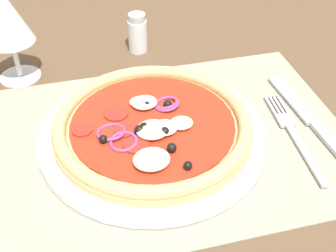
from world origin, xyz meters
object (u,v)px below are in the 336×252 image
(plate, at_px, (153,134))
(knife, at_px, (306,115))
(wine_glass, at_px, (5,17))
(fork, at_px, (292,131))
(pepper_shaker, at_px, (139,33))
(pizza, at_px, (152,125))

(plate, distance_m, knife, 0.22)
(knife, height_order, wine_glass, wine_glass)
(plate, xyz_separation_m, fork, (0.18, -0.04, -0.00))
(fork, distance_m, pepper_shaker, 0.31)
(fork, bearing_deg, knife, -49.29)
(knife, relative_size, wine_glass, 1.35)
(knife, distance_m, wine_glass, 0.45)
(pepper_shaker, bearing_deg, wine_glass, -170.10)
(pizza, xyz_separation_m, pepper_shaker, (0.03, 0.23, 0.01))
(plate, relative_size, pizza, 1.15)
(knife, bearing_deg, plate, 84.85)
(fork, relative_size, wine_glass, 1.21)
(pizza, xyz_separation_m, fork, (0.18, -0.04, -0.02))
(plate, height_order, pizza, pizza)
(wine_glass, bearing_deg, pizza, -49.45)
(pizza, distance_m, pepper_shaker, 0.24)
(plate, distance_m, pizza, 0.02)
(pizza, height_order, fork, pizza)
(pizza, xyz_separation_m, wine_glass, (-0.17, 0.20, 0.08))
(plate, xyz_separation_m, pepper_shaker, (0.03, 0.23, 0.02))
(pizza, bearing_deg, knife, -2.36)
(wine_glass, distance_m, pepper_shaker, 0.22)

